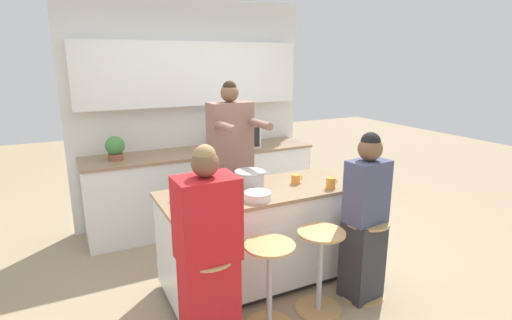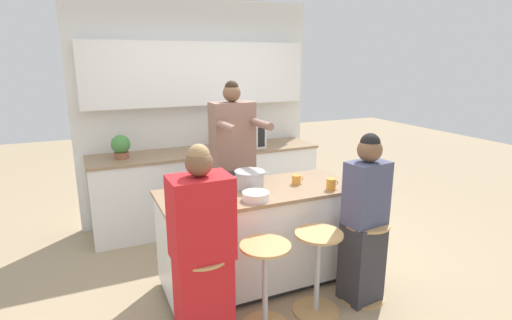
{
  "view_description": "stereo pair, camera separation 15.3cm",
  "coord_description": "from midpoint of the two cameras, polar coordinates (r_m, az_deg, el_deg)",
  "views": [
    {
      "loc": [
        -1.52,
        -2.94,
        2.01
      ],
      "look_at": [
        0.0,
        0.07,
        1.14
      ],
      "focal_mm": 28.0,
      "sensor_mm": 36.0,
      "label": 1
    },
    {
      "loc": [
        -1.38,
        -3.01,
        2.01
      ],
      "look_at": [
        0.0,
        0.07,
        1.14
      ],
      "focal_mm": 28.0,
      "sensor_mm": 36.0,
      "label": 2
    }
  ],
  "objects": [
    {
      "name": "kitchen_island",
      "position": [
        3.66,
        1.69,
        -10.82
      ],
      "size": [
        1.75,
        0.73,
        0.89
      ],
      "color": "black",
      "rests_on": "ground_plane"
    },
    {
      "name": "mixing_bowl_steel",
      "position": [
        3.29,
        -9.23,
        -5.08
      ],
      "size": [
        0.19,
        0.19,
        0.06
      ],
      "color": "white",
      "rests_on": "kitchen_island"
    },
    {
      "name": "bar_stool_center_left",
      "position": [
        3.11,
        2.79,
        -17.16
      ],
      "size": [
        0.38,
        0.38,
        0.69
      ],
      "color": "tan",
      "rests_on": "ground_plane"
    },
    {
      "name": "person_cooking",
      "position": [
        3.99,
        -2.19,
        -1.9
      ],
      "size": [
        0.43,
        0.59,
        1.8
      ],
      "rotation": [
        0.0,
        0.0,
        0.03
      ],
      "color": "#383842",
      "rests_on": "ground_plane"
    },
    {
      "name": "fruit_bowl",
      "position": [
        3.23,
        1.33,
        -5.18
      ],
      "size": [
        0.22,
        0.22,
        0.07
      ],
      "color": "white",
      "rests_on": "kitchen_island"
    },
    {
      "name": "potted_plant",
      "position": [
        4.62,
        -17.87,
        1.89
      ],
      "size": [
        0.21,
        0.21,
        0.26
      ],
      "color": "#93563D",
      "rests_on": "back_counter"
    },
    {
      "name": "person_wrapped_blanket",
      "position": [
        2.81,
        -6.1,
        -13.38
      ],
      "size": [
        0.41,
        0.29,
        1.48
      ],
      "rotation": [
        0.0,
        0.0,
        0.02
      ],
      "color": "red",
      "rests_on": "ground_plane"
    },
    {
      "name": "coffee_cup_near",
      "position": [
        3.55,
        11.9,
        -3.41
      ],
      "size": [
        0.11,
        0.08,
        0.1
      ],
      "color": "orange",
      "rests_on": "kitchen_island"
    },
    {
      "name": "bar_stool_center_right",
      "position": [
        3.33,
        10.13,
        -15.09
      ],
      "size": [
        0.38,
        0.38,
        0.69
      ],
      "color": "tan",
      "rests_on": "ground_plane"
    },
    {
      "name": "banana_bunch",
      "position": [
        3.04,
        -5.93,
        -6.77
      ],
      "size": [
        0.14,
        0.1,
        0.04
      ],
      "color": "yellow",
      "rests_on": "kitchen_island"
    },
    {
      "name": "coffee_cup_far",
      "position": [
        3.65,
        6.99,
        -2.81
      ],
      "size": [
        0.11,
        0.08,
        0.08
      ],
      "color": "orange",
      "rests_on": "kitchen_island"
    },
    {
      "name": "ground_plane",
      "position": [
        3.87,
        1.64,
        -16.89
      ],
      "size": [
        16.0,
        16.0,
        0.0
      ],
      "primitive_type": "plane",
      "color": "tan"
    },
    {
      "name": "person_seated_near",
      "position": [
        3.45,
        16.45,
        -8.97
      ],
      "size": [
        0.36,
        0.3,
        1.45
      ],
      "rotation": [
        0.0,
        0.0,
        0.12
      ],
      "color": "#333338",
      "rests_on": "ground_plane"
    },
    {
      "name": "bar_stool_leftmost",
      "position": [
        2.99,
        -6.02,
        -18.67
      ],
      "size": [
        0.38,
        0.38,
        0.69
      ],
      "color": "tan",
      "rests_on": "ground_plane"
    },
    {
      "name": "wall_back",
      "position": [
        5.04,
        -7.4,
        8.94
      ],
      "size": [
        2.96,
        0.22,
        2.7
      ],
      "color": "silver",
      "rests_on": "ground_plane"
    },
    {
      "name": "microwave",
      "position": [
        4.93,
        -1.03,
        3.47
      ],
      "size": [
        0.5,
        0.33,
        0.3
      ],
      "color": "white",
      "rests_on": "back_counter"
    },
    {
      "name": "cooking_pot",
      "position": [
        3.51,
        0.35,
        -2.81
      ],
      "size": [
        0.35,
        0.27,
        0.16
      ],
      "color": "#B7BABC",
      "rests_on": "kitchen_island"
    },
    {
      "name": "bar_stool_rightmost",
      "position": [
        3.6,
        16.42,
        -13.16
      ],
      "size": [
        0.38,
        0.38,
        0.69
      ],
      "color": "tan",
      "rests_on": "ground_plane"
    },
    {
      "name": "back_counter",
      "position": [
        4.97,
        -5.96,
        -3.81
      ],
      "size": [
        2.75,
        0.65,
        0.93
      ],
      "color": "white",
      "rests_on": "ground_plane"
    }
  ]
}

